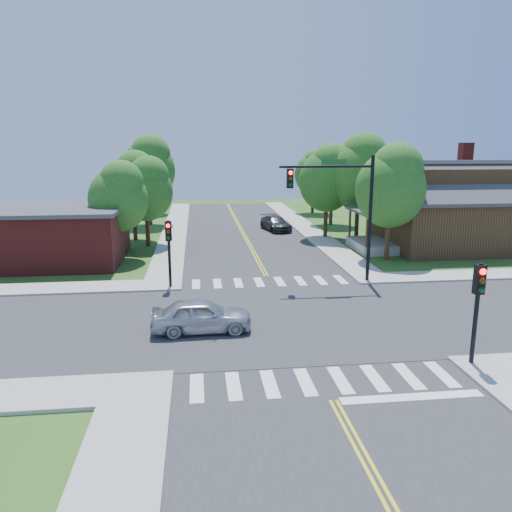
{
  "coord_description": "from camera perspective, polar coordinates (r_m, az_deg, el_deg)",
  "views": [
    {
      "loc": [
        -4.05,
        -21.2,
        7.79
      ],
      "look_at": [
        -1.1,
        3.49,
        2.2
      ],
      "focal_mm": 35.0,
      "sensor_mm": 36.0,
      "label": 1
    }
  ],
  "objects": [
    {
      "name": "tree_e_b",
      "position": [
        41.72,
        11.83,
        9.6
      ],
      "size": [
        5.16,
        4.9,
        8.77
      ],
      "color": "#382314",
      "rests_on": "ground"
    },
    {
      "name": "tree_w_b",
      "position": [
        41.92,
        -13.82,
        8.24
      ],
      "size": [
        4.32,
        4.11,
        7.35
      ],
      "color": "#382314",
      "rests_on": "ground"
    },
    {
      "name": "crosswalk_north",
      "position": [
        28.76,
        1.55,
        -2.96
      ],
      "size": [
        8.85,
        2.0,
        0.01
      ],
      "color": "white",
      "rests_on": "ground"
    },
    {
      "name": "car_dgrey",
      "position": [
        45.82,
        2.26,
        3.7
      ],
      "size": [
        3.73,
        5.26,
        1.3
      ],
      "primitive_type": "imported",
      "rotation": [
        0.0,
        0.0,
        0.22
      ],
      "color": "#282A2C",
      "rests_on": "ground"
    },
    {
      "name": "tree_e_a",
      "position": [
        34.67,
        15.3,
        7.95
      ],
      "size": [
        4.67,
        4.44,
        7.94
      ],
      "color": "#382314",
      "rests_on": "ground"
    },
    {
      "name": "tree_house",
      "position": [
        42.09,
        8.24,
        8.99
      ],
      "size": [
        4.65,
        4.42,
        7.91
      ],
      "color": "#382314",
      "rests_on": "ground"
    },
    {
      "name": "signal_mast_ne",
      "position": [
        28.1,
        9.76,
        6.48
      ],
      "size": [
        5.3,
        0.42,
        7.2
      ],
      "color": "black",
      "rests_on": "ground"
    },
    {
      "name": "car_silver",
      "position": [
        21.25,
        -6.26,
        -6.86
      ],
      "size": [
        1.82,
        4.25,
        1.43
      ],
      "primitive_type": "imported",
      "rotation": [
        0.0,
        0.0,
        1.59
      ],
      "color": "silver",
      "rests_on": "ground"
    },
    {
      "name": "tree_w_c",
      "position": [
        49.76,
        -12.14,
        10.02
      ],
      "size": [
        5.15,
        4.89,
        8.75
      ],
      "color": "#382314",
      "rests_on": "ground"
    },
    {
      "name": "crosswalk_south",
      "position": [
        17.36,
        7.65,
        -13.95
      ],
      "size": [
        8.85,
        2.0,
        0.01
      ],
      "color": "white",
      "rests_on": "ground"
    },
    {
      "name": "house_ne",
      "position": [
        40.53,
        21.56,
        5.47
      ],
      "size": [
        13.05,
        8.8,
        7.11
      ],
      "color": "#352312",
      "rests_on": "ground"
    },
    {
      "name": "tree_e_d",
      "position": [
        57.78,
        6.67,
        9.6
      ],
      "size": [
        4.29,
        4.07,
        7.29
      ],
      "color": "#382314",
      "rests_on": "ground"
    },
    {
      "name": "centerline",
      "position": [
        22.93,
        3.81,
        -7.1
      ],
      "size": [
        0.3,
        90.0,
        0.01
      ],
      "color": "yellow",
      "rests_on": "ground"
    },
    {
      "name": "tree_w_a",
      "position": [
        35.06,
        -15.37,
        6.74
      ],
      "size": [
        3.99,
        3.79,
        6.79
      ],
      "color": "#382314",
      "rests_on": "ground"
    },
    {
      "name": "intersection_patch",
      "position": [
        22.95,
        3.8,
        -7.21
      ],
      "size": [
        10.2,
        10.2,
        0.06
      ],
      "primitive_type": "cube",
      "color": "#2D2D30",
      "rests_on": "ground"
    },
    {
      "name": "stop_bar",
      "position": [
        16.99,
        17.37,
        -15.26
      ],
      "size": [
        4.6,
        0.45,
        0.09
      ],
      "primitive_type": "cube",
      "color": "white",
      "rests_on": "ground"
    },
    {
      "name": "road_ew",
      "position": [
        22.94,
        3.8,
        -7.15
      ],
      "size": [
        90.0,
        10.0,
        0.04
      ],
      "primitive_type": "cube",
      "color": "#2D2D30",
      "rests_on": "ground"
    },
    {
      "name": "sidewalk_nw",
      "position": [
        39.6,
        -23.94,
        0.33
      ],
      "size": [
        40.0,
        40.0,
        0.14
      ],
      "color": "#9E9B93",
      "rests_on": "ground"
    },
    {
      "name": "signal_pole_nw",
      "position": [
        27.31,
        -9.94,
        1.65
      ],
      "size": [
        0.34,
        0.42,
        3.8
      ],
      "color": "black",
      "rests_on": "ground"
    },
    {
      "name": "road_ns",
      "position": [
        22.94,
        3.8,
        -7.16
      ],
      "size": [
        10.0,
        90.0,
        0.04
      ],
      "primitive_type": "cube",
      "color": "#2D2D30",
      "rests_on": "ground"
    },
    {
      "name": "sidewalk_ne",
      "position": [
        42.71,
        21.06,
        1.4
      ],
      "size": [
        40.0,
        40.0,
        0.14
      ],
      "color": "#9E9B93",
      "rests_on": "ground"
    },
    {
      "name": "tree_e_c",
      "position": [
        49.45,
        8.8,
        9.23
      ],
      "size": [
        4.45,
        4.22,
        7.56
      ],
      "color": "#382314",
      "rests_on": "ground"
    },
    {
      "name": "ground",
      "position": [
        22.95,
        3.8,
        -7.21
      ],
      "size": [
        100.0,
        100.0,
        0.0
      ],
      "primitive_type": "plane",
      "color": "#2F541A",
      "rests_on": "ground"
    },
    {
      "name": "tree_w_d",
      "position": [
        58.0,
        -11.42,
        8.69
      ],
      "size": [
        3.61,
        3.43,
        6.13
      ],
      "color": "#382314",
      "rests_on": "ground"
    },
    {
      "name": "building_nw",
      "position": [
        36.35,
        -22.93,
        2.31
      ],
      "size": [
        10.4,
        8.4,
        3.73
      ],
      "color": "maroon",
      "rests_on": "ground"
    },
    {
      "name": "tree_bldg",
      "position": [
        39.18,
        -12.39,
        7.67
      ],
      "size": [
        4.11,
        3.9,
        6.98
      ],
      "color": "#382314",
      "rests_on": "ground"
    },
    {
      "name": "signal_pole_se",
      "position": [
        19.03,
        24.06,
        -4.1
      ],
      "size": [
        0.34,
        0.42,
        3.8
      ],
      "color": "black",
      "rests_on": "ground"
    }
  ]
}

